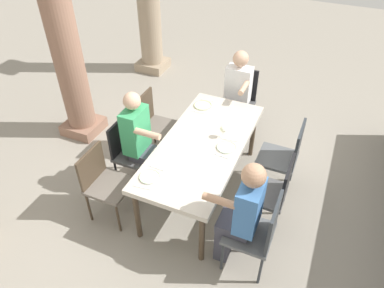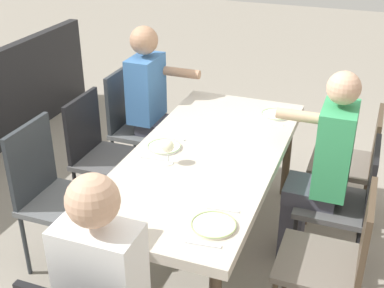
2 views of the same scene
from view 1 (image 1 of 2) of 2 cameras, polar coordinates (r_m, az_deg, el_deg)
name	(u,v)px [view 1 (image 1 of 2)]	position (r m, az deg, el deg)	size (l,w,h in m)	color
ground_plane	(202,190)	(4.52, 1.53, -7.26)	(16.00, 16.00, 0.00)	gray
dining_table	(203,147)	(4.05, 1.69, -0.54)	(1.96, 0.88, 0.75)	beige
chair_west_north	(103,180)	(4.04, -13.85, -5.58)	(0.44, 0.44, 0.86)	#6A6158
chair_west_south	(259,231)	(3.51, 10.50, -13.36)	(0.44, 0.44, 0.93)	#5B5E61
chair_mid_north	(130,149)	(4.36, -9.78, -0.81)	(0.44, 0.44, 0.88)	#4F4F50
chair_mid_south	(273,190)	(3.87, 12.65, -7.10)	(0.44, 0.44, 0.92)	#4F4F50
chair_east_north	(153,122)	(4.75, -6.15, 3.51)	(0.44, 0.44, 0.91)	#6A6158
chair_east_south	(285,155)	(4.30, 14.57, -1.63)	(0.44, 0.44, 0.96)	#5B5E61
chair_head_east	(239,98)	(5.22, 7.51, 7.23)	(0.44, 0.44, 0.95)	#4F4F50
diner_woman_green	(236,94)	(4.99, 7.05, 7.78)	(0.49, 0.35, 1.30)	#3F3F4C
diner_man_white	(241,212)	(3.39, 7.79, -10.68)	(0.35, 0.50, 1.30)	#3F3F4C
diner_guest_third	(141,141)	(4.16, -8.02, 0.52)	(0.35, 0.49, 1.31)	#3F3F4C
stone_column_centre	(65,47)	(5.02, -19.39, 14.24)	(0.50, 0.50, 2.70)	#936B56
plate_0	(149,177)	(3.62, -6.74, -5.19)	(0.21, 0.21, 0.02)	white
fork_0	(142,187)	(3.53, -7.91, -6.81)	(0.02, 0.17, 0.01)	silver
spoon_0	(157,168)	(3.71, -5.63, -3.78)	(0.02, 0.17, 0.01)	silver
plate_1	(226,147)	(3.95, 5.45, -0.53)	(0.21, 0.21, 0.02)	white
wine_glass_1	(223,129)	(4.04, 4.98, 2.31)	(0.08, 0.08, 0.15)	white
fork_1	(222,156)	(3.84, 4.71, -1.91)	(0.02, 0.17, 0.01)	silver
spoon_1	(231,140)	(4.07, 6.14, 0.64)	(0.02, 0.17, 0.01)	silver
plate_2	(203,105)	(4.61, 1.71, 6.12)	(0.22, 0.22, 0.02)	silver
fork_2	(198,112)	(4.50, 0.99, 5.10)	(0.02, 0.17, 0.01)	silver
spoon_2	(207,100)	(4.73, 2.40, 6.96)	(0.02, 0.17, 0.01)	silver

